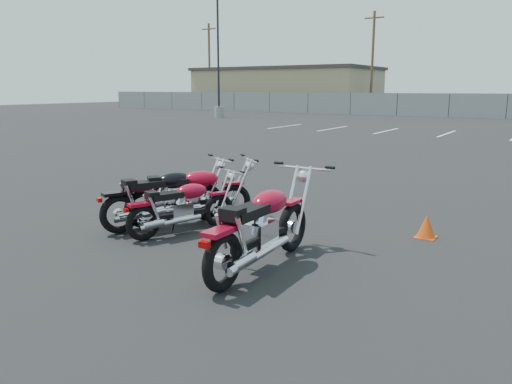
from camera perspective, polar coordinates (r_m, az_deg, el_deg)
The scene contains 12 objects.
ground at distance 7.30m, azimuth -3.86°, elevation -5.65°, with size 120.00×120.00×0.00m, color black.
motorcycle_front_red at distance 8.16m, azimuth -7.65°, elevation -0.35°, with size 1.67×1.95×1.06m.
motorcycle_second_black at distance 8.06m, azimuth -10.44°, elevation -0.59°, with size 1.31×2.11×1.06m.
motorcycle_third_red at distance 7.65m, azimuth -8.42°, elevation -1.67°, with size 1.07×1.85×0.92m.
motorcycle_rear_red at distance 6.05m, azimuth 0.66°, elevation -4.07°, with size 0.92×2.38×1.17m.
training_cone_near at distance 7.84m, azimuth 18.90°, elevation -3.72°, with size 0.29×0.29×0.35m.
light_pole_west at distance 38.75m, azimuth -4.29°, elevation 12.01°, with size 0.80×0.70×9.30m.
chainlink_fence at distance 40.85m, azimuth 26.75°, elevation 8.75°, with size 80.06×0.06×1.80m.
tan_building_west at distance 54.31m, azimuth 3.54°, elevation 11.74°, with size 18.40×10.40×4.30m.
utility_pole_a at distance 56.22m, azimuth -5.35°, elevation 14.29°, with size 1.80×0.24×9.00m.
utility_pole_b at distance 48.45m, azimuth 13.16°, elevation 14.45°, with size 1.80×0.24×9.00m.
parking_line_stripes at distance 26.55m, azimuth 17.79°, elevation 6.52°, with size 15.12×4.00×0.01m.
Camera 1 is at (4.12, -5.62, 2.18)m, focal length 35.00 mm.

